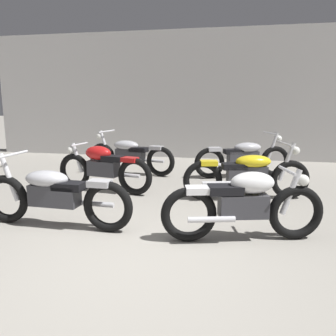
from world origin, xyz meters
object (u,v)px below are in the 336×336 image
(motorcycle_left_row_2, at_px, (130,154))
(motorcycle_right_row_0, at_px, (244,204))
(motorcycle_left_row_0, at_px, (54,194))
(motorcycle_left_row_1, at_px, (103,167))
(motorcycle_right_row_1, at_px, (248,173))
(motorcycle_right_row_2, at_px, (243,157))

(motorcycle_left_row_2, bearing_deg, motorcycle_right_row_0, -53.75)
(motorcycle_left_row_0, distance_m, motorcycle_left_row_1, 1.86)
(motorcycle_left_row_0, bearing_deg, motorcycle_left_row_2, 90.81)
(motorcycle_left_row_1, bearing_deg, motorcycle_left_row_0, -88.27)
(motorcycle_right_row_1, bearing_deg, motorcycle_left_row_2, 148.25)
(motorcycle_left_row_0, height_order, motorcycle_right_row_1, same)
(motorcycle_left_row_1, relative_size, motorcycle_right_row_0, 1.01)
(motorcycle_left_row_1, xyz_separation_m, motorcycle_right_row_0, (2.51, -1.82, 0.00))
(motorcycle_left_row_1, height_order, motorcycle_right_row_0, same)
(motorcycle_left_row_2, distance_m, motorcycle_right_row_2, 2.55)
(motorcycle_left_row_0, height_order, motorcycle_left_row_2, same)
(motorcycle_left_row_1, distance_m, motorcycle_right_row_1, 2.60)
(motorcycle_right_row_1, height_order, motorcycle_right_row_2, same)
(motorcycle_left_row_1, distance_m, motorcycle_right_row_2, 3.09)
(motorcycle_left_row_1, xyz_separation_m, motorcycle_right_row_1, (2.60, -0.01, -0.01))
(motorcycle_right_row_2, bearing_deg, motorcycle_left_row_2, -176.68)
(motorcycle_right_row_0, bearing_deg, motorcycle_right_row_1, 87.27)
(motorcycle_right_row_2, bearing_deg, motorcycle_left_row_1, -145.66)
(motorcycle_left_row_0, height_order, motorcycle_left_row_1, motorcycle_left_row_0)
(motorcycle_left_row_0, distance_m, motorcycle_right_row_2, 4.38)
(motorcycle_right_row_0, xyz_separation_m, motorcycle_right_row_2, (0.04, 3.57, -0.01))
(motorcycle_left_row_0, bearing_deg, motorcycle_right_row_0, 0.75)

